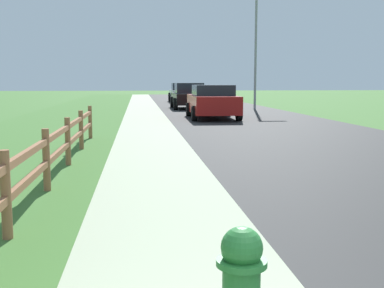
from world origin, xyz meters
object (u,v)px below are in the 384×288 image
Objects in this scene: parked_suv_red at (212,101)px; parked_car_black at (189,96)px; street_lamp at (258,36)px; parked_car_silver at (182,93)px.

parked_suv_red is 1.10× the size of parked_car_black.
parked_suv_red is 0.63× the size of street_lamp.
parked_car_black reaches higher than parked_car_silver.
street_lamp is (3.68, 6.76, 3.53)m from parked_suv_red.
parked_suv_red is 8.47m from street_lamp.
street_lamp is at bearing 61.44° from parked_suv_red.
parked_car_black is (-0.24, 7.94, -0.00)m from parked_suv_red.
street_lamp reaches higher than parked_suv_red.
street_lamp is at bearing -16.67° from parked_car_black.
parked_car_silver is (0.44, 9.20, -0.01)m from parked_car_black.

